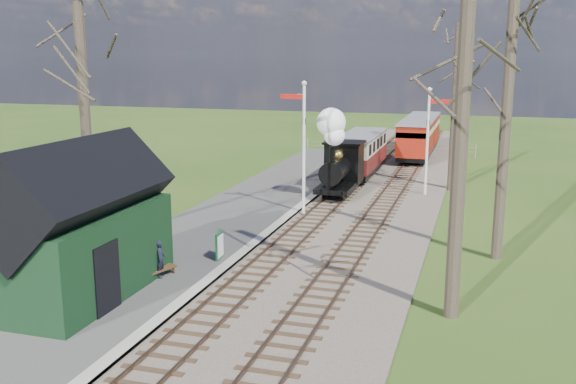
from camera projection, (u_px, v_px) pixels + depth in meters
name	position (u px, v px, depth m)	size (l,w,h in m)	color
ground	(144.00, 383.00, 14.65)	(140.00, 140.00, 0.00)	#2D4917
distant_hills	(427.00, 253.00, 77.82)	(114.40, 48.00, 22.02)	#385B23
ballast_bed	(369.00, 192.00, 34.83)	(8.00, 60.00, 0.10)	brown
track_near	(345.00, 189.00, 35.19)	(1.60, 60.00, 0.15)	brown
track_far	(393.00, 192.00, 34.45)	(1.60, 60.00, 0.15)	brown
platform	(231.00, 220.00, 28.72)	(5.00, 44.00, 0.20)	#474442
coping_strip	(280.00, 224.00, 28.06)	(0.40, 44.00, 0.21)	#B2AD9E
station_shed	(80.00, 228.00, 19.14)	(3.25, 6.30, 4.78)	black
semaphore_near	(302.00, 138.00, 29.07)	(1.22, 0.24, 6.22)	silver
semaphore_far	(429.00, 133.00, 33.26)	(1.22, 0.24, 5.72)	silver
bare_trees	(315.00, 117.00, 22.61)	(15.51, 22.39, 12.00)	#382D23
fence_line	(388.00, 147.00, 48.10)	(12.60, 0.08, 1.00)	slate
locomotive	(339.00, 158.00, 33.14)	(1.84, 4.30, 4.61)	black
coach	(361.00, 152.00, 38.93)	(2.15, 7.38, 2.27)	black
red_carriage_a	(415.00, 140.00, 44.21)	(2.19, 5.42, 2.30)	black
red_carriage_b	(423.00, 131.00, 49.35)	(2.19, 5.42, 2.30)	black
sign_board	(219.00, 246.00, 22.79)	(0.14, 0.67, 0.98)	#104D24
bench	(154.00, 265.00, 20.96)	(0.88, 1.54, 0.85)	#4C321B
person	(160.00, 259.00, 20.90)	(0.46, 0.30, 1.25)	black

